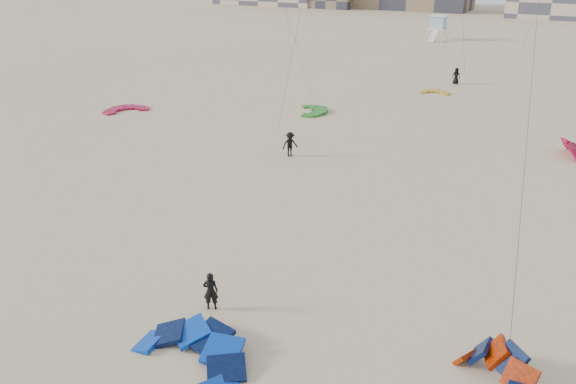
% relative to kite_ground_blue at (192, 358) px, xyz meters
% --- Properties ---
extents(ground, '(320.00, 320.00, 0.00)m').
position_rel_kite_ground_blue_xyz_m(ground, '(-1.85, 2.67, 0.00)').
color(ground, beige).
rests_on(ground, ground).
extents(kite_ground_blue, '(5.51, 5.70, 2.41)m').
position_rel_kite_ground_blue_xyz_m(kite_ground_blue, '(0.00, 0.00, 0.00)').
color(kite_ground_blue, '#0434C9').
rests_on(kite_ground_blue, ground).
extents(kite_ground_red, '(5.37, 5.31, 0.65)m').
position_rel_kite_ground_blue_xyz_m(kite_ground_red, '(-26.39, 25.05, 0.00)').
color(kite_ground_red, '#C10F35').
rests_on(kite_ground_red, ground).
extents(kite_ground_green, '(5.27, 5.16, 0.80)m').
position_rel_kite_ground_blue_xyz_m(kite_ground_green, '(-10.93, 32.86, 0.00)').
color(kite_ground_green, '#1E811B').
rests_on(kite_ground_green, ground).
extents(kite_ground_red_far, '(4.10, 4.02, 3.27)m').
position_rel_kite_ground_blue_xyz_m(kite_ground_red_far, '(11.08, 30.68, 0.00)').
color(kite_ground_red_far, '#C10F35').
rests_on(kite_ground_red_far, ground).
extents(kite_ground_yellow, '(2.98, 3.12, 0.53)m').
position_rel_kite_ground_blue_xyz_m(kite_ground_yellow, '(-2.86, 45.51, 0.00)').
color(kite_ground_yellow, orange).
rests_on(kite_ground_yellow, ground).
extents(kitesurfer_main, '(0.73, 0.65, 1.69)m').
position_rel_kite_ground_blue_xyz_m(kitesurfer_main, '(-1.14, 2.87, 0.84)').
color(kitesurfer_main, black).
rests_on(kitesurfer_main, ground).
extents(kitesurfer_c, '(1.27, 1.31, 1.80)m').
position_rel_kite_ground_blue_xyz_m(kitesurfer_c, '(-7.05, 21.02, 0.90)').
color(kitesurfer_c, black).
rests_on(kitesurfer_c, ground).
extents(kitesurfer_e, '(0.88, 0.58, 1.79)m').
position_rel_kite_ground_blue_xyz_m(kitesurfer_e, '(-1.97, 51.02, 0.90)').
color(kitesurfer_e, black).
rests_on(kitesurfer_e, ground).
extents(lifeguard_tower_far, '(2.85, 5.41, 3.96)m').
position_rel_kite_ground_blue_xyz_m(lifeguard_tower_far, '(-12.54, 84.35, 1.96)').
color(lifeguard_tower_far, white).
rests_on(lifeguard_tower_far, ground).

